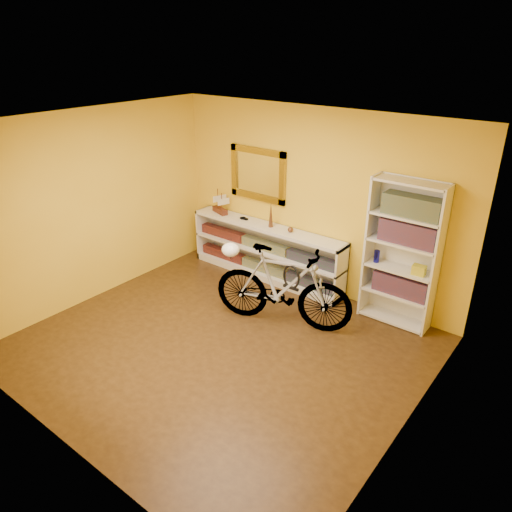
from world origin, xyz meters
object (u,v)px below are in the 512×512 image
Objects in this scene: console_unit at (266,252)px; bookcase at (402,255)px; bicycle at (283,287)px; helmet at (231,250)px.

bookcase is at bearing 0.69° from console_unit.
bookcase is (2.07, 0.03, 0.52)m from console_unit.
console_unit is 1.42× the size of bicycle.
bookcase is 8.18× the size of helmet.
console_unit is 1.37× the size of bookcase.
bicycle is 0.81m from helmet.
bookcase is at bearing 33.58° from helmet.
bookcase is 1.53m from bicycle.
bicycle is 7.86× the size of helmet.
console_unit is at bearing 27.48° from bicycle.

